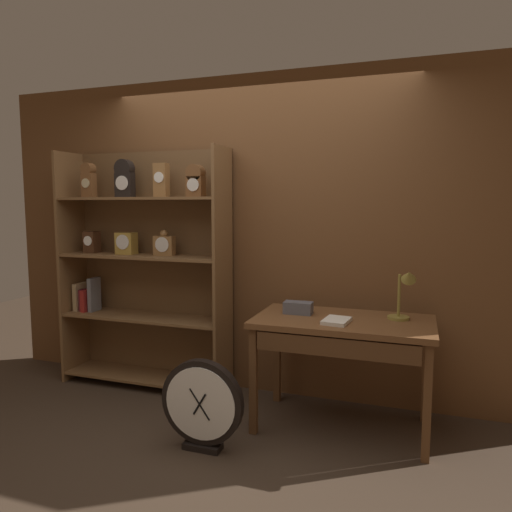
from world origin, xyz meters
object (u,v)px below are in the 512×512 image
Objects in this scene: workbench at (342,333)px; open_repair_manual at (336,321)px; round_clock_large at (202,404)px; bookshelf at (143,266)px; toolbox_small at (298,308)px; desk_lamp at (404,292)px.

workbench is 0.14m from open_repair_manual.
workbench is at bearing 80.58° from open_repair_manual.
workbench is 1.05m from round_clock_large.
open_repair_manual is 1.03m from round_clock_large.
open_repair_manual is at bearing -12.81° from bookshelf.
bookshelf is 1.49m from round_clock_large.
workbench is 0.36m from toolbox_small.
desk_lamp reaches higher than workbench.
bookshelf reaches higher than desk_lamp.
round_clock_large is at bearing -42.21° from bookshelf.
bookshelf is at bearing 137.79° from round_clock_large.
bookshelf is 1.45m from toolbox_small.
desk_lamp is 1.70× the size of open_repair_manual.
round_clock_large is at bearing -144.28° from workbench.
round_clock_large is (0.96, -0.87, -0.73)m from bookshelf.
desk_lamp is 1.84× the size of toolbox_small.
open_repair_manual is (-0.42, -0.21, -0.19)m from desk_lamp.
desk_lamp is (0.39, 0.11, 0.29)m from workbench.
bookshelf is at bearing 170.34° from workbench.
workbench is at bearing -164.15° from desk_lamp.
open_repair_manual reaches higher than round_clock_large.
toolbox_small is at bearing -177.01° from desk_lamp.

